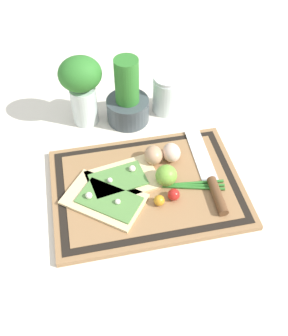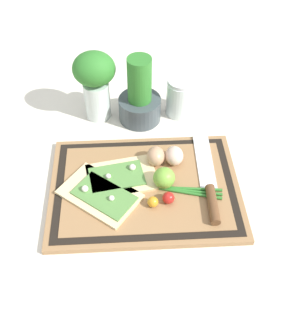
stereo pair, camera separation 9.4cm
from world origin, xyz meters
name	(u,v)px [view 2 (the right image)]	position (x,y,z in m)	size (l,w,h in m)	color
ground_plane	(145,190)	(0.00, 0.00, 0.00)	(6.00, 6.00, 0.00)	silver
cutting_board	(145,188)	(0.00, 0.00, 0.01)	(0.45, 0.32, 0.02)	#997047
pizza_slice_near	(101,194)	(-0.10, -0.02, 0.02)	(0.21, 0.20, 0.02)	beige
pizza_slice_far	(121,177)	(-0.06, 0.03, 0.02)	(0.18, 0.14, 0.02)	beige
knife	(210,189)	(0.15, -0.03, 0.03)	(0.05, 0.29, 0.02)	silver
egg_brown	(156,156)	(0.03, 0.07, 0.04)	(0.04, 0.05, 0.04)	tan
egg_pink	(174,156)	(0.08, 0.07, 0.04)	(0.04, 0.05, 0.04)	beige
lime	(164,179)	(0.04, 0.00, 0.04)	(0.05, 0.05, 0.05)	#70A838
cherry_tomato_red	(168,198)	(0.05, -0.05, 0.03)	(0.03, 0.03, 0.03)	red
cherry_tomato_yellow	(153,202)	(0.01, -0.06, 0.03)	(0.03, 0.03, 0.03)	orange
scallion_bunch	(152,187)	(0.02, -0.01, 0.02)	(0.33, 0.09, 0.01)	#2D7528
herb_pot	(139,99)	(0.00, 0.26, 0.07)	(0.12, 0.12, 0.19)	#3D474C
sauce_jar	(180,99)	(0.11, 0.28, 0.05)	(0.08, 0.08, 0.11)	silver
herb_glass	(95,80)	(-0.12, 0.28, 0.12)	(0.11, 0.10, 0.20)	silver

